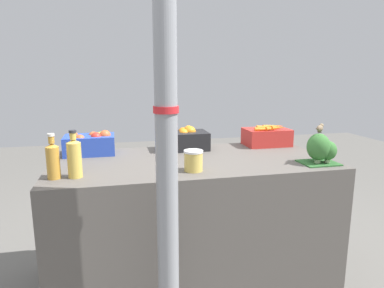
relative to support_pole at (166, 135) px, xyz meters
The scene contains 11 objects.
ground_plane 1.32m from the support_pole, 67.63° to the left, with size 10.00×10.00×0.00m, color #605E59.
market_table 0.98m from the support_pole, 67.63° to the left, with size 1.77×0.87×0.85m, color #56514C.
support_pole is the anchor object (origin of this frame).
apple_crate 1.03m from the support_pole, 112.56° to the left, with size 0.33×0.23×0.17m.
orange_crate 0.99m from the support_pole, 74.03° to the left, with size 0.33×0.23×0.17m.
carrot_crate 1.32m from the support_pole, 45.30° to the left, with size 0.33×0.23×0.16m.
broccoli_pile 1.07m from the support_pole, 19.35° to the left, with size 0.22×0.18×0.19m.
juice_bottle_amber 0.69m from the support_pole, 144.55° to the left, with size 0.07×0.07×0.24m.
juice_bottle_golden 0.61m from the support_pole, 138.41° to the left, with size 0.07×0.07×0.26m.
pickle_jar 0.47m from the support_pole, 60.34° to the left, with size 0.11×0.11×0.12m.
sparrow_bird 1.07m from the support_pole, 20.39° to the left, with size 0.10×0.10×0.05m.
Camera 1 is at (-0.48, -2.10, 1.40)m, focal length 32.00 mm.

